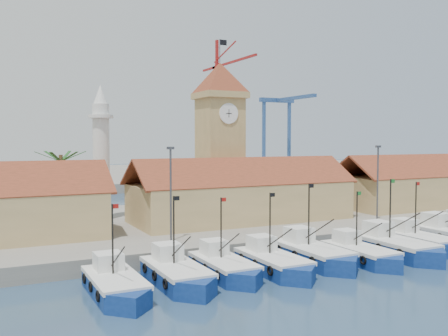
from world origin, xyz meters
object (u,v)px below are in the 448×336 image
minaret (101,152)px  boat_0 (116,287)px  clock_tower (220,134)px  boat_5 (362,255)px

minaret → boat_0: bearing=-100.6°
clock_tower → minaret: 15.30m
boat_0 → clock_tower: bearing=50.4°
boat_0 → clock_tower: clock_tower is taller
boat_5 → clock_tower: (-2.72, 24.11, 11.26)m
clock_tower → boat_5: bearing=-83.6°
boat_0 → boat_5: (22.55, -0.15, -0.01)m
boat_5 → clock_tower: size_ratio=0.40×
boat_0 → minaret: minaret is taller
boat_0 → clock_tower: size_ratio=0.40×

